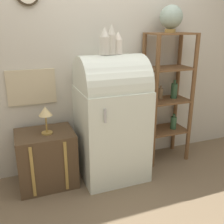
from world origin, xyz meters
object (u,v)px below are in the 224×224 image
globe (171,17)px  vase_left (105,42)px  vase_center (112,40)px  desk_lamp (45,114)px  vase_right (118,44)px  refrigerator (111,116)px  suitcase_trunk (47,158)px

globe → vase_left: bearing=-170.6°
vase_left → vase_center: (0.07, -0.01, 0.01)m
vase_center → desk_lamp: 0.99m
vase_right → desk_lamp: bearing=179.3°
refrigerator → vase_right: size_ratio=6.14×
suitcase_trunk → vase_center: vase_center is taller
vase_left → refrigerator: bearing=4.9°
vase_center → vase_right: bearing=18.6°
globe → vase_center: globe is taller
globe → vase_right: (-0.68, -0.12, -0.26)m
vase_left → desk_lamp: 0.92m
refrigerator → vase_right: bearing=9.7°
vase_right → desk_lamp: 1.02m
vase_center → globe: bearing=10.7°
vase_left → vase_center: vase_center is taller
globe → vase_left: (-0.83, -0.14, -0.24)m
globe → vase_left: 0.88m
vase_right → vase_center: bearing=-161.4°
refrigerator → vase_right: vase_right is taller
desk_lamp → vase_center: bearing=-3.0°
vase_right → desk_lamp: vase_right is taller
refrigerator → desk_lamp: bearing=178.0°
suitcase_trunk → desk_lamp: desk_lamp is taller
globe → vase_right: 0.74m
suitcase_trunk → vase_left: size_ratio=2.23×
suitcase_trunk → vase_right: size_ratio=2.68×
vase_center → refrigerator: bearing=98.6°
refrigerator → vase_center: vase_center is taller
suitcase_trunk → vase_right: 1.42m
suitcase_trunk → globe: size_ratio=2.02×
suitcase_trunk → desk_lamp: bearing=-54.0°
globe → vase_center: bearing=-169.3°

